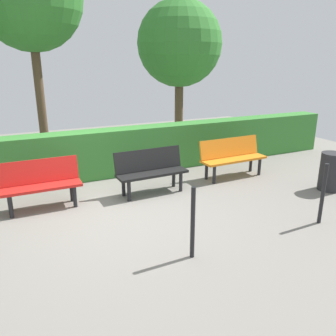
% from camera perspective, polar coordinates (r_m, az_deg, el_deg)
% --- Properties ---
extents(ground_plane, '(16.00, 16.00, 0.00)m').
position_cam_1_polar(ground_plane, '(6.11, -8.65, -7.00)').
color(ground_plane, gray).
extents(bench_orange, '(1.56, 0.51, 0.86)m').
position_cam_1_polar(bench_orange, '(7.77, 10.67, 2.05)').
color(bench_orange, orange).
rests_on(bench_orange, ground_plane).
extents(bench_black, '(1.41, 0.51, 0.86)m').
position_cam_1_polar(bench_black, '(6.69, -2.89, -0.22)').
color(bench_black, black).
rests_on(bench_black, ground_plane).
extents(bench_red, '(1.35, 0.46, 0.86)m').
position_cam_1_polar(bench_red, '(6.38, -20.51, -2.25)').
color(bench_red, red).
rests_on(bench_red, ground_plane).
extents(hedge_row, '(11.30, 0.54, 1.06)m').
position_cam_1_polar(hedge_row, '(7.94, -6.51, 2.92)').
color(hedge_row, '#387F33').
rests_on(hedge_row, ground_plane).
extents(tree_near, '(2.41, 2.41, 4.18)m').
position_cam_1_polar(tree_near, '(10.27, 1.93, 19.97)').
color(tree_near, brown).
rests_on(tree_near, ground_plane).
extents(railing_post_near, '(0.06, 0.06, 1.00)m').
position_cam_1_polar(railing_post_near, '(5.93, 24.46, -3.97)').
color(railing_post_near, black).
rests_on(railing_post_near, ground_plane).
extents(railing_post_mid, '(0.06, 0.06, 1.00)m').
position_cam_1_polar(railing_post_mid, '(4.50, 4.16, -9.14)').
color(railing_post_mid, black).
rests_on(railing_post_mid, ground_plane).
extents(trash_bin, '(0.45, 0.45, 0.77)m').
position_cam_1_polar(trash_bin, '(7.59, 25.60, -0.55)').
color(trash_bin, '#262628').
rests_on(trash_bin, ground_plane).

